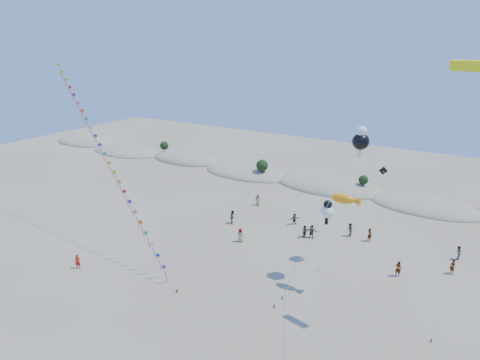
% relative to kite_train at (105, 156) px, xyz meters
% --- Properties ---
extents(ground, '(160.00, 160.00, 0.00)m').
position_rel_kite_train_xyz_m(ground, '(16.11, -11.63, -11.20)').
color(ground, '#7E7057').
rests_on(ground, ground).
extents(dune_ridge, '(145.30, 11.49, 5.57)m').
position_rel_kite_train_xyz_m(dune_ridge, '(17.16, 33.51, -11.09)').
color(dune_ridge, gray).
rests_on(dune_ridge, ground).
extents(kite_train, '(26.28, 8.76, 21.64)m').
position_rel_kite_train_xyz_m(kite_train, '(0.00, 0.00, 0.00)').
color(kite_train, '#3F2D1E').
rests_on(kite_train, ground).
extents(fish_kite, '(2.81, 12.92, 10.24)m').
position_rel_kite_train_xyz_m(fish_kite, '(27.36, 4.56, -1.49)').
color(fish_kite, '#3F2D1E').
rests_on(fish_kite, ground).
extents(cartoon_kite_low, '(1.59, 10.25, 7.33)m').
position_rel_kite_train_xyz_m(cartoon_kite_low, '(24.14, 9.34, -5.06)').
color(cartoon_kite_low, '#3F2D1E').
rests_on(cartoon_kite_low, ground).
extents(cartoon_kite_high, '(5.36, 9.88, 16.28)m').
position_rel_kite_train_xyz_m(cartoon_kite_high, '(27.55, 7.31, 3.75)').
color(cartoon_kite_high, '#3F2D1E').
rests_on(cartoon_kite_high, ground).
extents(parafoil_kite, '(3.11, 13.10, 22.56)m').
position_rel_kite_train_xyz_m(parafoil_kite, '(35.61, 3.24, 10.50)').
color(parafoil_kite, '#3F2D1E').
rests_on(parafoil_kite, ground).
extents(dark_kite, '(7.57, 9.08, 11.94)m').
position_rel_kite_train_xyz_m(dark_kite, '(31.73, 6.96, -3.35)').
color(dark_kite, '#3F2D1E').
rests_on(dark_kite, ground).
extents(flyer_foreground, '(0.72, 0.68, 1.66)m').
position_rel_kite_train_xyz_m(flyer_foreground, '(1.45, -6.59, -10.37)').
color(flyer_foreground, '#B7180E').
rests_on(flyer_foreground, ground).
extents(beachgoers, '(28.50, 12.48, 1.89)m').
position_rel_kite_train_xyz_m(beachgoers, '(20.96, 14.37, -10.34)').
color(beachgoers, slate).
rests_on(beachgoers, ground).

